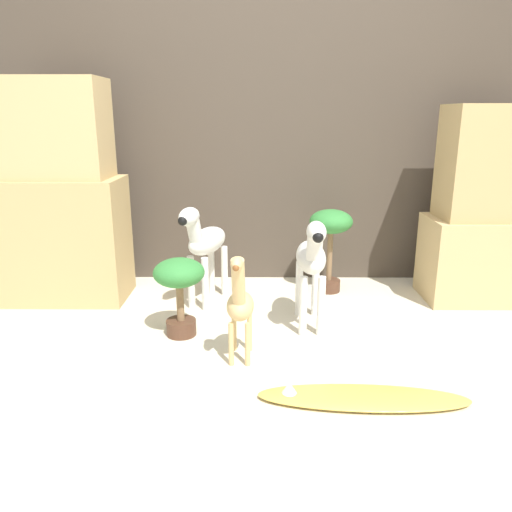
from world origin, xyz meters
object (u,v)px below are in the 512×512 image
at_px(giraffe_figurine, 240,303).
at_px(potted_palm_front, 179,282).
at_px(surfboard, 361,397).
at_px(zebra_left, 204,243).
at_px(zebra_right, 312,260).
at_px(potted_palm_back, 331,231).

relative_size(giraffe_figurine, potted_palm_front, 1.31).
distance_m(giraffe_figurine, surfboard, 0.72).
distance_m(zebra_left, potted_palm_front, 0.50).
relative_size(zebra_right, giraffe_figurine, 1.15).
height_order(potted_palm_front, potted_palm_back, potted_palm_back).
distance_m(potted_palm_front, surfboard, 1.14).
bearing_deg(zebra_right, potted_palm_back, 72.84).
height_order(zebra_left, potted_palm_back, zebra_left).
distance_m(zebra_right, giraffe_figurine, 0.57).
distance_m(zebra_right, surfboard, 0.88).
bearing_deg(potted_palm_front, potted_palm_back, 38.23).
bearing_deg(surfboard, giraffe_figurine, 145.03).
relative_size(potted_palm_back, surfboard, 0.62).
bearing_deg(potted_palm_front, zebra_right, 8.15).
bearing_deg(zebra_right, surfboard, -79.18).
xyz_separation_m(zebra_right, potted_palm_front, (-0.73, -0.10, -0.10)).
xyz_separation_m(zebra_right, zebra_left, (-0.64, 0.38, 0.00)).
distance_m(giraffe_figurine, potted_palm_front, 0.45).
bearing_deg(potted_palm_back, giraffe_figurine, -119.51).
bearing_deg(zebra_right, giraffe_figurine, -133.92).
relative_size(zebra_right, potted_palm_front, 1.51).
xyz_separation_m(potted_palm_front, potted_palm_back, (0.92, 0.73, 0.12)).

